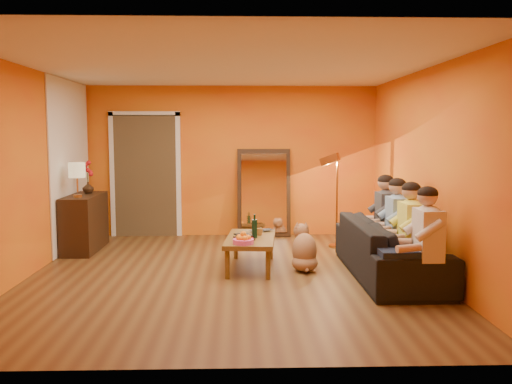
{
  "coord_description": "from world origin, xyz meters",
  "views": [
    {
      "loc": [
        0.14,
        -6.69,
        1.77
      ],
      "look_at": [
        0.35,
        0.5,
        1.0
      ],
      "focal_mm": 38.0,
      "sensor_mm": 36.0,
      "label": 1
    }
  ],
  "objects_px": {
    "dog": "(304,247)",
    "person_far_left": "(428,244)",
    "floor_lamp": "(337,202)",
    "person_mid_left": "(412,234)",
    "sideboard": "(85,223)",
    "vase": "(88,188)",
    "sofa": "(389,249)",
    "laptop": "(263,231)",
    "coffee_table": "(251,253)",
    "person_mid_right": "(398,226)",
    "table_lamp": "(77,180)",
    "mirror_frame": "(264,193)",
    "person_far_right": "(386,220)",
    "tumbler": "(259,232)",
    "wine_bottle": "(255,226)"
  },
  "relations": [
    {
      "from": "table_lamp",
      "to": "person_far_left",
      "type": "height_order",
      "value": "table_lamp"
    },
    {
      "from": "table_lamp",
      "to": "sofa",
      "type": "distance_m",
      "value": 4.51
    },
    {
      "from": "mirror_frame",
      "to": "laptop",
      "type": "xyz_separation_m",
      "value": [
        -0.1,
        -1.94,
        -0.33
      ]
    },
    {
      "from": "dog",
      "to": "person_mid_left",
      "type": "bearing_deg",
      "value": -18.1
    },
    {
      "from": "coffee_table",
      "to": "person_mid_right",
      "type": "xyz_separation_m",
      "value": [
        1.86,
        -0.33,
        0.4
      ]
    },
    {
      "from": "person_far_left",
      "to": "vase",
      "type": "distance_m",
      "value": 5.25
    },
    {
      "from": "laptop",
      "to": "sofa",
      "type": "bearing_deg",
      "value": -55.55
    },
    {
      "from": "person_mid_right",
      "to": "wine_bottle",
      "type": "relative_size",
      "value": 3.94
    },
    {
      "from": "mirror_frame",
      "to": "coffee_table",
      "type": "relative_size",
      "value": 1.25
    },
    {
      "from": "sofa",
      "to": "floor_lamp",
      "type": "distance_m",
      "value": 1.82
    },
    {
      "from": "sideboard",
      "to": "tumbler",
      "type": "height_order",
      "value": "sideboard"
    },
    {
      "from": "sofa",
      "to": "vase",
      "type": "height_order",
      "value": "vase"
    },
    {
      "from": "sofa",
      "to": "person_mid_right",
      "type": "distance_m",
      "value": 0.31
    },
    {
      "from": "table_lamp",
      "to": "mirror_frame",
      "type": "bearing_deg",
      "value": 26.32
    },
    {
      "from": "dog",
      "to": "person_far_left",
      "type": "distance_m",
      "value": 1.77
    },
    {
      "from": "sofa",
      "to": "mirror_frame",
      "type": "bearing_deg",
      "value": 28.01
    },
    {
      "from": "sideboard",
      "to": "person_far_left",
      "type": "relative_size",
      "value": 0.97
    },
    {
      "from": "table_lamp",
      "to": "coffee_table",
      "type": "bearing_deg",
      "value": -19.93
    },
    {
      "from": "person_mid_right",
      "to": "table_lamp",
      "type": "bearing_deg",
      "value": 164.09
    },
    {
      "from": "sideboard",
      "to": "coffee_table",
      "type": "xyz_separation_m",
      "value": [
        2.51,
        -1.21,
        -0.21
      ]
    },
    {
      "from": "sideboard",
      "to": "vase",
      "type": "distance_m",
      "value": 0.57
    },
    {
      "from": "mirror_frame",
      "to": "vase",
      "type": "bearing_deg",
      "value": -163.43
    },
    {
      "from": "mirror_frame",
      "to": "person_far_right",
      "type": "bearing_deg",
      "value": -52.72
    },
    {
      "from": "vase",
      "to": "laptop",
      "type": "bearing_deg",
      "value": -22.42
    },
    {
      "from": "floor_lamp",
      "to": "person_mid_left",
      "type": "distance_m",
      "value": 2.25
    },
    {
      "from": "table_lamp",
      "to": "coffee_table",
      "type": "relative_size",
      "value": 0.42
    },
    {
      "from": "sideboard",
      "to": "person_far_right",
      "type": "relative_size",
      "value": 0.97
    },
    {
      "from": "mirror_frame",
      "to": "coffee_table",
      "type": "xyz_separation_m",
      "value": [
        -0.28,
        -2.29,
        -0.55
      ]
    },
    {
      "from": "sideboard",
      "to": "person_far_left",
      "type": "height_order",
      "value": "person_far_left"
    },
    {
      "from": "person_mid_left",
      "to": "floor_lamp",
      "type": "bearing_deg",
      "value": 102.36
    },
    {
      "from": "floor_lamp",
      "to": "laptop",
      "type": "relative_size",
      "value": 4.22
    },
    {
      "from": "person_far_right",
      "to": "laptop",
      "type": "bearing_deg",
      "value": 175.42
    },
    {
      "from": "person_far_right",
      "to": "tumbler",
      "type": "xyz_separation_m",
      "value": [
        -1.74,
        -0.1,
        -0.14
      ]
    },
    {
      "from": "person_mid_left",
      "to": "sideboard",
      "type": "bearing_deg",
      "value": 154.38
    },
    {
      "from": "coffee_table",
      "to": "person_far_right",
      "type": "height_order",
      "value": "person_far_right"
    },
    {
      "from": "mirror_frame",
      "to": "person_mid_left",
      "type": "bearing_deg",
      "value": -63.55
    },
    {
      "from": "dog",
      "to": "tumbler",
      "type": "distance_m",
      "value": 0.65
    },
    {
      "from": "sofa",
      "to": "person_far_left",
      "type": "height_order",
      "value": "person_far_left"
    },
    {
      "from": "person_mid_right",
      "to": "mirror_frame",
      "type": "bearing_deg",
      "value": 121.04
    },
    {
      "from": "coffee_table",
      "to": "person_mid_left",
      "type": "xyz_separation_m",
      "value": [
        1.86,
        -0.88,
        0.4
      ]
    },
    {
      "from": "dog",
      "to": "vase",
      "type": "distance_m",
      "value": 3.64
    },
    {
      "from": "table_lamp",
      "to": "sofa",
      "type": "relative_size",
      "value": 0.21
    },
    {
      "from": "sideboard",
      "to": "person_far_right",
      "type": "xyz_separation_m",
      "value": [
        4.37,
        -1.0,
        0.18
      ]
    },
    {
      "from": "person_far_left",
      "to": "dog",
      "type": "bearing_deg",
      "value": 131.4
    },
    {
      "from": "vase",
      "to": "coffee_table",
      "type": "bearing_deg",
      "value": -30.17
    },
    {
      "from": "person_far_right",
      "to": "coffee_table",
      "type": "bearing_deg",
      "value": -173.36
    },
    {
      "from": "mirror_frame",
      "to": "person_far_right",
      "type": "relative_size",
      "value": 1.25
    },
    {
      "from": "table_lamp",
      "to": "tumbler",
      "type": "xyz_separation_m",
      "value": [
        2.63,
        -0.79,
        -0.64
      ]
    },
    {
      "from": "vase",
      "to": "person_mid_right",
      "type": "bearing_deg",
      "value": -22.34
    },
    {
      "from": "sofa",
      "to": "dog",
      "type": "xyz_separation_m",
      "value": [
        -1.03,
        0.31,
        -0.03
      ]
    }
  ]
}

